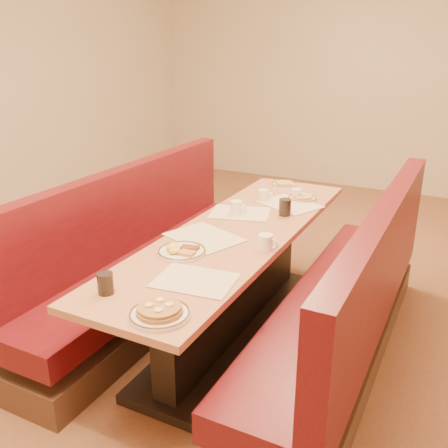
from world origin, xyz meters
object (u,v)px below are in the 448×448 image
at_px(eggs_plate, 181,251).
at_px(coffee_mug_c, 297,194).
at_px(diner_table, 236,284).
at_px(coffee_mug_b, 237,207).
at_px(coffee_mug_d, 264,195).
at_px(soda_tumbler_near, 105,284).
at_px(booth_left, 144,264).
at_px(soda_tumbler_mid, 285,207).
at_px(booth_right, 347,311).
at_px(coffee_mug_a, 266,242).
at_px(pancake_plate, 160,312).

xyz_separation_m(eggs_plate, coffee_mug_c, (0.24, 1.26, 0.02)).
relative_size(diner_table, coffee_mug_c, 24.03).
distance_m(coffee_mug_b, coffee_mug_d, 0.38).
bearing_deg(soda_tumbler_near, booth_left, 117.75).
bearing_deg(eggs_plate, diner_table, 75.56).
bearing_deg(coffee_mug_d, soda_tumbler_mid, -58.64).
height_order(booth_right, coffee_mug_a, booth_right).
relative_size(diner_table, coffee_mug_b, 20.68).
height_order(eggs_plate, coffee_mug_a, coffee_mug_a).
distance_m(booth_left, eggs_plate, 0.87).
bearing_deg(soda_tumbler_mid, booth_left, -155.35).
bearing_deg(coffee_mug_d, pancake_plate, -96.98).
distance_m(diner_table, soda_tumbler_near, 1.13).
bearing_deg(coffee_mug_a, soda_tumbler_near, -115.77).
height_order(diner_table, coffee_mug_c, coffee_mug_c).
height_order(coffee_mug_c, soda_tumbler_mid, soda_tumbler_mid).
bearing_deg(pancake_plate, soda_tumbler_near, 170.02).
distance_m(pancake_plate, soda_tumbler_near, 0.35).
bearing_deg(pancake_plate, coffee_mug_c, 91.03).
bearing_deg(coffee_mug_c, booth_left, -117.67).
xyz_separation_m(diner_table, soda_tumbler_mid, (0.17, 0.41, 0.43)).
height_order(pancake_plate, eggs_plate, pancake_plate).
bearing_deg(booth_right, coffee_mug_d, 141.25).
bearing_deg(booth_right, booth_left, 180.00).
bearing_deg(booth_right, pancake_plate, -117.93).
relative_size(coffee_mug_a, soda_tumbler_mid, 1.04).
bearing_deg(soda_tumbler_near, coffee_mug_a, 60.25).
relative_size(booth_right, soda_tumbler_mid, 21.73).
bearing_deg(coffee_mug_d, coffee_mug_c, 17.11).
height_order(booth_right, coffee_mug_d, booth_right).
bearing_deg(coffee_mug_c, soda_tumbler_near, -80.32).
relative_size(pancake_plate, coffee_mug_b, 2.26).
bearing_deg(soda_tumbler_near, pancake_plate, -9.98).
xyz_separation_m(diner_table, coffee_mug_d, (-0.09, 0.66, 0.42)).
relative_size(booth_right, pancake_plate, 9.16).
bearing_deg(coffee_mug_d, coffee_mug_b, -111.64).
relative_size(booth_left, coffee_mug_b, 20.68).
bearing_deg(eggs_plate, coffee_mug_b, 91.16).
bearing_deg(coffee_mug_a, booth_right, 28.20).
bearing_deg(coffee_mug_d, eggs_plate, -106.40).
bearing_deg(pancake_plate, diner_table, 98.02).
bearing_deg(soda_tumbler_mid, coffee_mug_a, -79.37).
bearing_deg(coffee_mug_c, coffee_mug_b, -97.50).
xyz_separation_m(booth_left, pancake_plate, (0.89, -1.09, 0.41)).
xyz_separation_m(booth_left, coffee_mug_c, (0.85, 0.80, 0.43)).
xyz_separation_m(booth_right, soda_tumbler_mid, (-0.56, 0.41, 0.45)).
xyz_separation_m(coffee_mug_a, coffee_mug_c, (-0.16, 1.00, -0.01)).
bearing_deg(diner_table, coffee_mug_a, -35.44).
bearing_deg(coffee_mug_b, eggs_plate, -86.75).
bearing_deg(booth_right, diner_table, 180.00).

